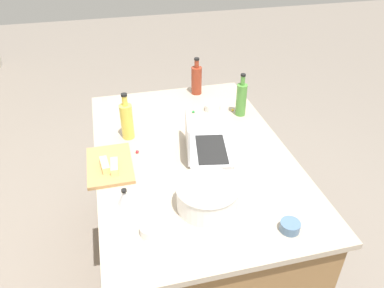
{
  "coord_description": "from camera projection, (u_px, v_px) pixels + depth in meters",
  "views": [
    {
      "loc": [
        -1.58,
        0.39,
        2.05
      ],
      "look_at": [
        0.0,
        0.0,
        0.95
      ],
      "focal_mm": 34.98,
      "sensor_mm": 36.0,
      "label": 1
    }
  ],
  "objects": [
    {
      "name": "ground_plane",
      "position": [
        192.0,
        262.0,
        2.49
      ],
      "size": [
        12.0,
        12.0,
        0.0
      ],
      "primitive_type": "plane",
      "color": "slate"
    },
    {
      "name": "island_counter",
      "position": [
        192.0,
        213.0,
        2.24
      ],
      "size": [
        1.54,
        1.01,
        0.9
      ],
      "color": "olive",
      "rests_on": "ground"
    },
    {
      "name": "laptop",
      "position": [
        202.0,
        145.0,
        1.96
      ],
      "size": [
        0.34,
        0.28,
        0.22
      ],
      "color": "#B7B7BC",
      "rests_on": "island_counter"
    },
    {
      "name": "mixing_bowl_large",
      "position": [
        207.0,
        196.0,
        1.61
      ],
      "size": [
        0.28,
        0.28,
        0.12
      ],
      "color": "white",
      "rests_on": "island_counter"
    },
    {
      "name": "bottle_oil",
      "position": [
        127.0,
        120.0,
        2.05
      ],
      "size": [
        0.07,
        0.07,
        0.27
      ],
      "color": "#DBC64C",
      "rests_on": "island_counter"
    },
    {
      "name": "bottle_olive",
      "position": [
        241.0,
        99.0,
        2.26
      ],
      "size": [
        0.06,
        0.06,
        0.27
      ],
      "color": "#4C8C38",
      "rests_on": "island_counter"
    },
    {
      "name": "bottle_soy",
      "position": [
        197.0,
        80.0,
        2.51
      ],
      "size": [
        0.07,
        0.07,
        0.25
      ],
      "color": "maroon",
      "rests_on": "island_counter"
    },
    {
      "name": "cutting_board",
      "position": [
        110.0,
        165.0,
        1.88
      ],
      "size": [
        0.33,
        0.22,
        0.02
      ],
      "primitive_type": "cube",
      "color": "#AD7F4C",
      "rests_on": "island_counter"
    },
    {
      "name": "butter_stick_left",
      "position": [
        114.0,
        166.0,
        1.82
      ],
      "size": [
        0.11,
        0.04,
        0.04
      ],
      "primitive_type": "cube",
      "rotation": [
        0.0,
        0.0,
        -0.06
      ],
      "color": "#F4E58C",
      "rests_on": "cutting_board"
    },
    {
      "name": "butter_stick_right",
      "position": [
        105.0,
        165.0,
        1.83
      ],
      "size": [
        0.11,
        0.05,
        0.04
      ],
      "primitive_type": "cube",
      "rotation": [
        0.0,
        0.0,
        0.11
      ],
      "color": "#F4E58C",
      "rests_on": "cutting_board"
    },
    {
      "name": "ramekin_small",
      "position": [
        212.0,
        107.0,
        2.35
      ],
      "size": [
        0.09,
        0.09,
        0.05
      ],
      "primitive_type": "cylinder",
      "color": "white",
      "rests_on": "island_counter"
    },
    {
      "name": "ramekin_medium",
      "position": [
        290.0,
        226.0,
        1.52
      ],
      "size": [
        0.08,
        0.08,
        0.04
      ],
      "primitive_type": "cylinder",
      "color": "slate",
      "rests_on": "island_counter"
    },
    {
      "name": "ramekin_wide",
      "position": [
        150.0,
        230.0,
        1.5
      ],
      "size": [
        0.09,
        0.09,
        0.04
      ],
      "primitive_type": "cylinder",
      "color": "white",
      "rests_on": "island_counter"
    },
    {
      "name": "kitchen_timer",
      "position": [
        125.0,
        197.0,
        1.64
      ],
      "size": [
        0.07,
        0.07,
        0.08
      ],
      "color": "#B2B2B7",
      "rests_on": "island_counter"
    },
    {
      "name": "candy_0",
      "position": [
        137.0,
        152.0,
        1.97
      ],
      "size": [
        0.02,
        0.02,
        0.02
      ],
      "primitive_type": "sphere",
      "color": "red",
      "rests_on": "island_counter"
    },
    {
      "name": "candy_1",
      "position": [
        201.0,
        166.0,
        1.87
      ],
      "size": [
        0.02,
        0.02,
        0.02
      ],
      "primitive_type": "sphere",
      "color": "green",
      "rests_on": "island_counter"
    },
    {
      "name": "candy_2",
      "position": [
        193.0,
        112.0,
        2.33
      ],
      "size": [
        0.02,
        0.02,
        0.02
      ],
      "primitive_type": "sphere",
      "color": "green",
      "rests_on": "island_counter"
    },
    {
      "name": "candy_3",
      "position": [
        233.0,
        110.0,
        2.35
      ],
      "size": [
        0.01,
        0.01,
        0.01
      ],
      "primitive_type": "sphere",
      "color": "yellow",
      "rests_on": "island_counter"
    }
  ]
}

